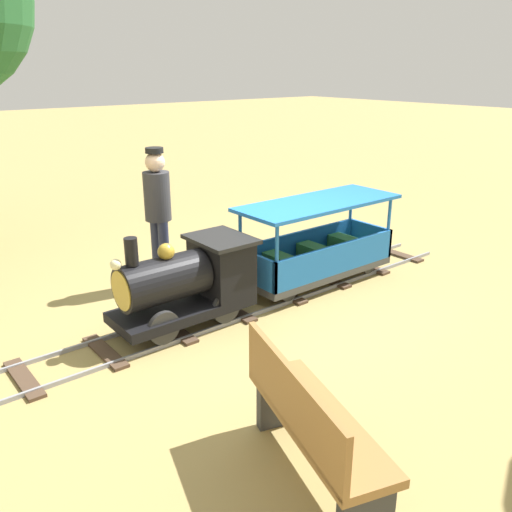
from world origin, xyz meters
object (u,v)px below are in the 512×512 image
Objects in this scene: passenger_car at (317,250)px; conductor_person at (158,206)px; park_bench at (310,423)px; locomotive at (189,280)px.

conductor_person is (1.12, 1.46, 0.53)m from passenger_car.
passenger_car is 1.91m from conductor_person.
park_bench is (-2.28, 2.34, -0.01)m from passenger_car.
locomotive reaches higher than park_bench.
locomotive is at bearing 164.88° from conductor_person.
passenger_car is 1.23× the size of conductor_person.
conductor_person is 1.19× the size of park_bench.
park_bench is at bearing 165.84° from locomotive.
locomotive is 2.36m from park_bench.
passenger_car reaches higher than park_bench.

